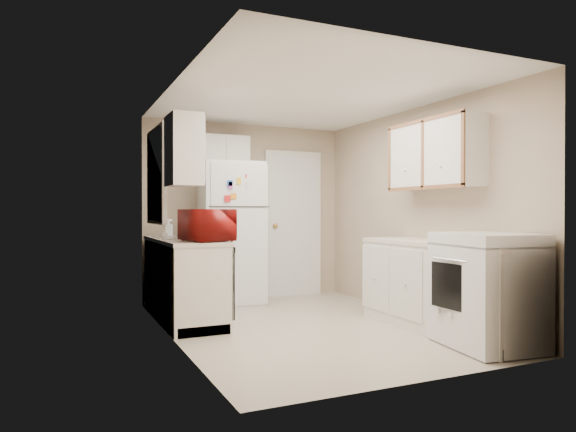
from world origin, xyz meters
name	(u,v)px	position (x,y,z in m)	size (l,w,h in m)	color
floor	(308,326)	(0.00, 0.00, 0.00)	(3.80, 3.80, 0.00)	beige
ceiling	(308,97)	(0.00, 0.00, 2.40)	(3.80, 3.80, 0.00)	white
wall_left	(173,212)	(-1.40, 0.00, 1.20)	(3.80, 3.80, 0.00)	tan
wall_right	(416,212)	(1.40, 0.00, 1.20)	(3.80, 3.80, 0.00)	tan
wall_back	(246,211)	(0.00, 1.90, 1.20)	(2.80, 2.80, 0.00)	tan
wall_front	(428,212)	(0.00, -1.90, 1.20)	(2.80, 2.80, 0.00)	tan
left_counter	(184,279)	(-1.10, 0.90, 0.45)	(0.60, 1.80, 0.90)	silver
dishwasher	(225,280)	(-0.81, 0.30, 0.49)	(0.03, 0.58, 0.72)	black
sink	(181,241)	(-1.10, 1.05, 0.86)	(0.54, 0.74, 0.16)	gray
microwave	(207,226)	(-0.99, 0.30, 1.05)	(0.32, 0.58, 0.39)	maroon
soap_bottle	(168,228)	(-1.15, 1.52, 1.00)	(0.10, 0.10, 0.21)	beige
window_blinds	(157,176)	(-1.36, 1.05, 1.60)	(0.10, 0.98, 1.08)	silver
upper_cabinet_left	(184,151)	(-1.25, 0.22, 1.80)	(0.30, 0.45, 0.70)	silver
refrigerator	(230,234)	(-0.35, 1.54, 0.91)	(0.75, 0.73, 1.83)	silver
cabinet_over_fridge	(221,151)	(-0.40, 1.75, 2.00)	(0.70, 0.30, 0.40)	silver
interior_door	(293,224)	(0.70, 1.86, 1.02)	(0.86, 0.06, 2.08)	silver
right_counter	(443,287)	(1.10, -0.80, 0.45)	(0.60, 2.00, 0.90)	silver
stove	(487,290)	(1.07, -1.40, 0.51)	(0.68, 0.84, 1.02)	silver
upper_cabinet_right	(435,155)	(1.25, -0.50, 1.80)	(0.30, 1.20, 0.70)	silver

